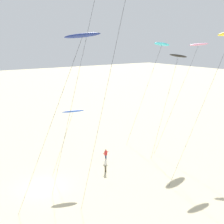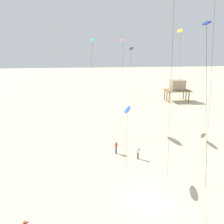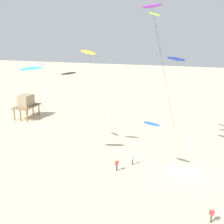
{
  "view_description": "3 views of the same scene",
  "coord_description": "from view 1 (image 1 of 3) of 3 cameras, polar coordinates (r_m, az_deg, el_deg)",
  "views": [
    {
      "loc": [
        27.89,
        -10.48,
        15.1
      ],
      "look_at": [
        -1.78,
        10.09,
        6.42
      ],
      "focal_mm": 48.04,
      "sensor_mm": 36.0,
      "label": 1
    },
    {
      "loc": [
        -5.33,
        -17.07,
        13.62
      ],
      "look_at": [
        -2.15,
        11.65,
        5.0
      ],
      "focal_mm": 35.66,
      "sensor_mm": 36.0,
      "label": 2
    },
    {
      "loc": [
        -37.93,
        -1.15,
        19.39
      ],
      "look_at": [
        -0.7,
        10.27,
        8.38
      ],
      "focal_mm": 46.09,
      "sensor_mm": 36.0,
      "label": 3
    }
  ],
  "objects": [
    {
      "name": "kite_flyer_nearest",
      "position": [
        35.59,
        -1.25,
        -10.01
      ],
      "size": [
        0.72,
        0.71,
        1.67
      ],
      "color": "#4C4738",
      "rests_on": "ground"
    },
    {
      "name": "kite_black",
      "position": [
        38.73,
        12.47,
        10.2
      ],
      "size": [
        1.33,
        4.75,
        13.6
      ],
      "color": "black",
      "rests_on": "ground"
    },
    {
      "name": "ground_plane",
      "position": [
        33.4,
        -12.96,
        -13.73
      ],
      "size": [
        260.0,
        260.0,
        0.0
      ],
      "primitive_type": "plane",
      "color": "beige"
    },
    {
      "name": "kite_cyan",
      "position": [
        44.74,
        9.45,
        12.53
      ],
      "size": [
        1.93,
        7.04,
        15.01
      ],
      "color": "#33BFE0",
      "rests_on": "ground"
    },
    {
      "name": "kite_navy",
      "position": [
        26.23,
        -5.73,
        14.08
      ],
      "size": [
        2.49,
        7.72,
        15.91
      ],
      "color": "navy",
      "rests_on": "ground"
    },
    {
      "name": "kite_blue",
      "position": [
        33.75,
        -7.46,
        0.02
      ],
      "size": [
        1.34,
        3.85,
        7.59
      ],
      "color": "blue",
      "rests_on": "ground"
    },
    {
      "name": "kite_pink",
      "position": [
        42.26,
        16.11,
        12.06
      ],
      "size": [
        2.38,
        7.3,
        14.8
      ],
      "color": "pink",
      "rests_on": "ground"
    },
    {
      "name": "kite_flyer_furthest",
      "position": [
        38.41,
        -1.19,
        -8.19
      ],
      "size": [
        0.55,
        0.57,
        1.67
      ],
      "color": "navy",
      "rests_on": "ground"
    }
  ]
}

